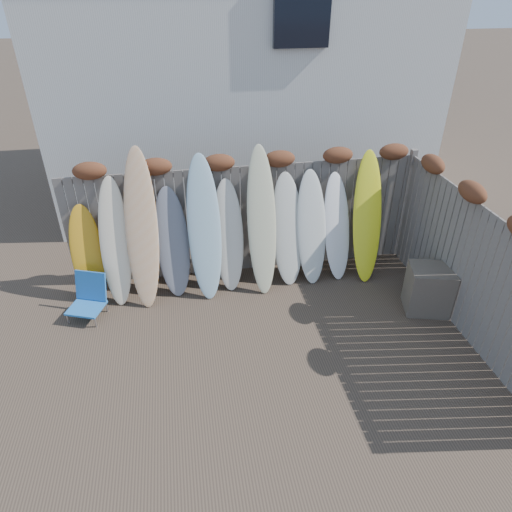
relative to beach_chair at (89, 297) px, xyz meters
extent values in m
plane|color=#493A2D|center=(2.65, -1.54, -0.32)|extent=(80.00, 80.00, 0.00)
cube|color=slate|center=(2.65, 0.86, 0.68)|extent=(6.00, 0.10, 2.00)
cube|color=slate|center=(5.65, 0.86, 0.73)|extent=(0.10, 0.10, 2.10)
ellipsoid|color=brown|center=(0.25, 0.82, 1.78)|extent=(0.52, 0.28, 0.28)
ellipsoid|color=brown|center=(1.25, 0.82, 1.78)|extent=(0.52, 0.28, 0.28)
ellipsoid|color=brown|center=(2.25, 0.82, 1.78)|extent=(0.52, 0.28, 0.28)
ellipsoid|color=brown|center=(3.25, 0.82, 1.78)|extent=(0.52, 0.28, 0.28)
ellipsoid|color=brown|center=(4.25, 0.82, 1.78)|extent=(0.52, 0.28, 0.28)
ellipsoid|color=brown|center=(5.25, 0.82, 1.78)|extent=(0.52, 0.28, 0.28)
cube|color=slate|center=(5.65, -1.34, 0.68)|extent=(0.10, 4.40, 2.00)
ellipsoid|color=brown|center=(5.61, -0.94, 1.78)|extent=(0.28, 0.56, 0.28)
ellipsoid|color=brown|center=(5.61, 0.16, 1.78)|extent=(0.28, 0.56, 0.28)
cube|color=silver|center=(3.15, 4.96, 2.68)|extent=(8.00, 5.00, 6.00)
cube|color=black|center=(3.95, 2.41, 3.88)|extent=(1.00, 0.12, 1.30)
cube|color=blue|center=(-0.04, -0.11, -0.13)|extent=(0.64, 0.60, 0.03)
cube|color=blue|center=(0.04, 0.11, 0.13)|extent=(0.53, 0.33, 0.47)
cylinder|color=#B0B0B7|center=(-0.33, -0.21, -0.22)|extent=(0.03, 0.03, 0.19)
cylinder|color=silver|center=(-0.19, 0.15, -0.22)|extent=(0.03, 0.03, 0.19)
cylinder|color=#AEB0B6|center=(0.11, -0.38, -0.22)|extent=(0.03, 0.03, 0.19)
cylinder|color=#AAABB1|center=(0.24, -0.02, -0.22)|extent=(0.03, 0.03, 0.19)
cube|color=#695A4F|center=(5.36, -0.85, 0.07)|extent=(0.79, 0.72, 0.78)
cube|color=#382E22|center=(5.75, -0.34, 0.64)|extent=(0.07, 1.28, 1.91)
ellipsoid|color=orange|center=(0.01, 0.53, 0.48)|extent=(0.56, 0.62, 1.59)
ellipsoid|color=#FFECC9|center=(0.49, 0.43, 0.70)|extent=(0.55, 0.76, 2.04)
ellipsoid|color=#E1A977|center=(0.94, 0.36, 0.93)|extent=(0.60, 0.92, 2.49)
ellipsoid|color=slate|center=(1.39, 0.47, 0.58)|extent=(0.59, 0.68, 1.80)
ellipsoid|color=#98BDD1|center=(1.92, 0.38, 0.84)|extent=(0.55, 0.82, 2.32)
ellipsoid|color=silver|center=(2.32, 0.48, 0.61)|extent=(0.52, 0.68, 1.85)
ellipsoid|color=beige|center=(2.87, 0.38, 0.88)|extent=(0.50, 0.85, 2.40)
ellipsoid|color=silver|center=(3.34, 0.47, 0.63)|extent=(0.57, 0.69, 1.90)
ellipsoid|color=silver|center=(3.76, 0.45, 0.65)|extent=(0.52, 0.69, 1.93)
ellipsoid|color=white|center=(4.22, 0.47, 0.60)|extent=(0.54, 0.70, 1.84)
ellipsoid|color=#FFFB1F|center=(4.72, 0.38, 0.79)|extent=(0.57, 0.83, 2.21)
camera|label=1|loc=(1.60, -6.17, 4.39)|focal=32.00mm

